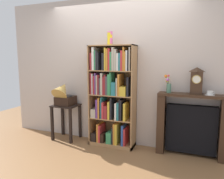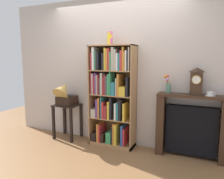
# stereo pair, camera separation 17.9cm
# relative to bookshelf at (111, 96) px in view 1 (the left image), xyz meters

# --- Properties ---
(ground_plane) EXTENTS (7.85, 6.40, 0.02)m
(ground_plane) POSITION_rel_bookshelf_xyz_m (0.01, -0.06, -0.90)
(ground_plane) COLOR brown
(wall_back) EXTENTS (4.85, 0.08, 2.60)m
(wall_back) POSITION_rel_bookshelf_xyz_m (0.20, 0.21, 0.41)
(wall_back) COLOR beige
(wall_back) RESTS_ON ground
(bookshelf) EXTENTS (0.79, 0.32, 1.76)m
(bookshelf) POSITION_rel_bookshelf_xyz_m (0.00, 0.00, 0.00)
(bookshelf) COLOR #A87A4C
(bookshelf) RESTS_ON ground
(cup_stack) EXTENTS (0.09, 0.09, 0.22)m
(cup_stack) POSITION_rel_bookshelf_xyz_m (-0.03, 0.01, 0.98)
(cup_stack) COLOR yellow
(cup_stack) RESTS_ON bookshelf
(side_table_left) EXTENTS (0.46, 0.40, 0.66)m
(side_table_left) POSITION_rel_bookshelf_xyz_m (-0.92, -0.03, -0.41)
(side_table_left) COLOR black
(side_table_left) RESTS_ON ground
(gramophone) EXTENTS (0.31, 0.46, 0.51)m
(gramophone) POSITION_rel_bookshelf_xyz_m (-0.92, -0.09, -0.00)
(gramophone) COLOR black
(gramophone) RESTS_ON side_table_left
(fireplace_mantel) EXTENTS (1.04, 0.25, 1.00)m
(fireplace_mantel) POSITION_rel_bookshelf_xyz_m (1.32, 0.06, -0.39)
(fireplace_mantel) COLOR #382316
(fireplace_mantel) RESTS_ON ground
(mantel_clock) EXTENTS (0.17, 0.12, 0.41)m
(mantel_clock) POSITION_rel_bookshelf_xyz_m (1.36, 0.04, 0.32)
(mantel_clock) COLOR #382316
(mantel_clock) RESTS_ON fireplace_mantel
(flower_vase) EXTENTS (0.12, 0.12, 0.29)m
(flower_vase) POSITION_rel_bookshelf_xyz_m (0.95, 0.05, 0.24)
(flower_vase) COLOR #4C7A60
(flower_vase) RESTS_ON fireplace_mantel
(teacup_with_saucer) EXTENTS (0.14, 0.14, 0.06)m
(teacup_with_saucer) POSITION_rel_bookshelf_xyz_m (1.56, 0.04, 0.14)
(teacup_with_saucer) COLOR white
(teacup_with_saucer) RESTS_ON fireplace_mantel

